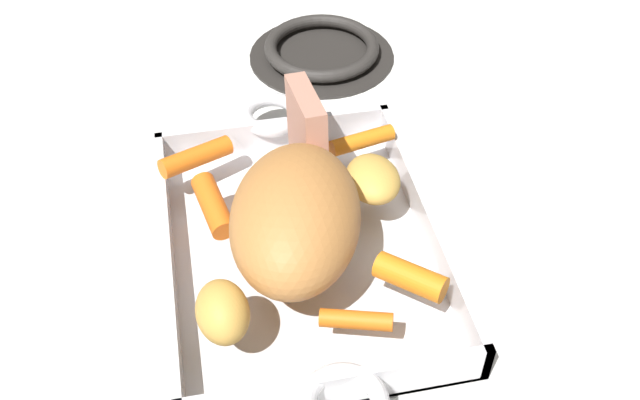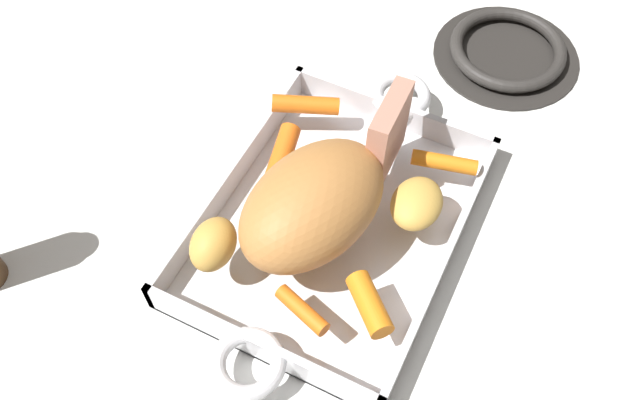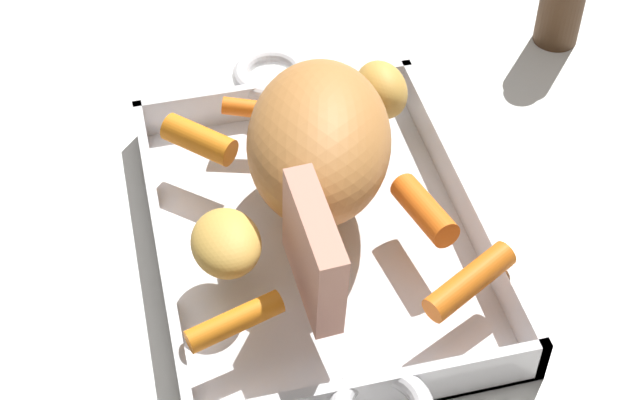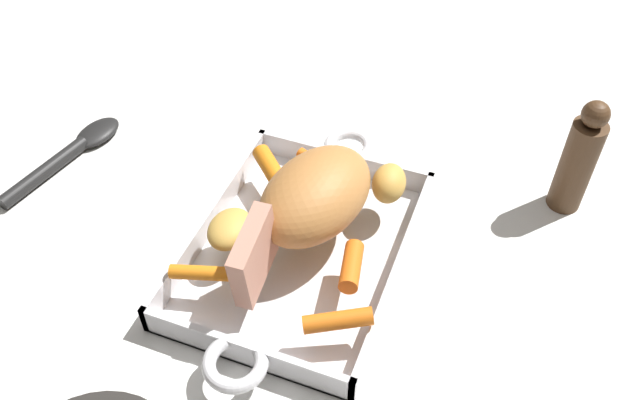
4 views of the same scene
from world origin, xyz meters
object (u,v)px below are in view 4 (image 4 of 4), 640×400
object	(u,v)px
roast_slice_thick	(254,256)
baby_carrot_southwest	(317,163)
baby_carrot_long	(270,166)
serving_spoon	(72,152)
baby_carrot_southeast	(338,320)
pork_roast	(316,195)
potato_corner	(230,229)
baby_carrot_center_left	(200,273)
roasting_dish	(300,250)
potato_golden_small	(389,183)
pepper_mill	(578,160)
baby_carrot_northwest	(351,266)

from	to	relation	value
roast_slice_thick	baby_carrot_southwest	bearing A→B (deg)	0.69
baby_carrot_long	serving_spoon	xyz separation A→B (m)	(-0.03, 0.28, -0.04)
roast_slice_thick	baby_carrot_southeast	xyz separation A→B (m)	(-0.02, -0.10, -0.03)
pork_roast	serving_spoon	world-z (taller)	pork_roast
potato_corner	serving_spoon	world-z (taller)	potato_corner
baby_carrot_long	baby_carrot_center_left	size ratio (longest dim) A/B	0.88
pork_roast	potato_corner	xyz separation A→B (m)	(-0.06, 0.08, -0.03)
pork_roast	roast_slice_thick	world-z (taller)	roast_slice_thick
roasting_dish	baby_carrot_southeast	distance (m)	0.13
baby_carrot_long	potato_corner	bearing A→B (deg)	-179.14
potato_golden_small	pepper_mill	world-z (taller)	pepper_mill
pepper_mill	baby_carrot_northwest	bearing A→B (deg)	137.75
baby_carrot_long	baby_carrot_southwest	world-z (taller)	baby_carrot_long
potato_golden_small	baby_carrot_northwest	bearing A→B (deg)	178.31
roasting_dish	pork_roast	xyz separation A→B (m)	(0.03, -0.01, 0.07)
potato_corner	pepper_mill	distance (m)	0.42
baby_carrot_long	pepper_mill	bearing A→B (deg)	-71.81
roasting_dish	serving_spoon	xyz separation A→B (m)	(0.05, 0.36, -0.00)
roasting_dish	baby_carrot_southwest	xyz separation A→B (m)	(0.11, 0.02, 0.03)
baby_carrot_southwest	baby_carrot_center_left	xyz separation A→B (m)	(-0.21, 0.06, 0.00)
pork_roast	serving_spoon	bearing A→B (deg)	86.32
baby_carrot_long	serving_spoon	distance (m)	0.29
baby_carrot_southwest	potato_golden_small	world-z (taller)	potato_golden_small
baby_carrot_northwest	baby_carrot_long	distance (m)	0.18
baby_carrot_southeast	potato_corner	distance (m)	0.17
pork_roast	roast_slice_thick	xyz separation A→B (m)	(-0.11, 0.03, -0.00)
pork_roast	baby_carrot_southeast	xyz separation A→B (m)	(-0.13, -0.07, -0.03)
baby_carrot_northwest	potato_corner	distance (m)	0.14
baby_carrot_long	baby_carrot_southwest	xyz separation A→B (m)	(0.03, -0.05, -0.00)
roast_slice_thick	baby_carrot_northwest	world-z (taller)	roast_slice_thick
roasting_dish	pork_roast	distance (m)	0.07
baby_carrot_center_left	potato_corner	world-z (taller)	potato_corner
pork_roast	baby_carrot_northwest	distance (m)	0.09
roast_slice_thick	baby_carrot_long	world-z (taller)	roast_slice_thick
serving_spoon	pepper_mill	world-z (taller)	pepper_mill
potato_golden_small	serving_spoon	size ratio (longest dim) A/B	0.27
baby_carrot_northwest	potato_corner	bearing A→B (deg)	90.60
potato_golden_small	roasting_dish	bearing A→B (deg)	141.69
baby_carrot_southeast	baby_carrot_center_left	bearing A→B (deg)	88.02
roast_slice_thick	serving_spoon	size ratio (longest dim) A/B	0.40
baby_carrot_long	potato_corner	world-z (taller)	potato_corner
pork_roast	baby_carrot_southwest	bearing A→B (deg)	20.44
pork_roast	pepper_mill	xyz separation A→B (m)	(0.17, -0.27, -0.00)
roast_slice_thick	baby_carrot_northwest	xyz separation A→B (m)	(0.05, -0.09, -0.03)
baby_carrot_southwest	baby_carrot_center_left	distance (m)	0.21
serving_spoon	pork_roast	bearing A→B (deg)	-82.14
potato_corner	baby_carrot_northwest	bearing A→B (deg)	-89.40
baby_carrot_southeast	potato_corner	size ratio (longest dim) A/B	1.15
baby_carrot_southwest	baby_carrot_northwest	bearing A→B (deg)	-146.28
roasting_dish	serving_spoon	bearing A→B (deg)	81.63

